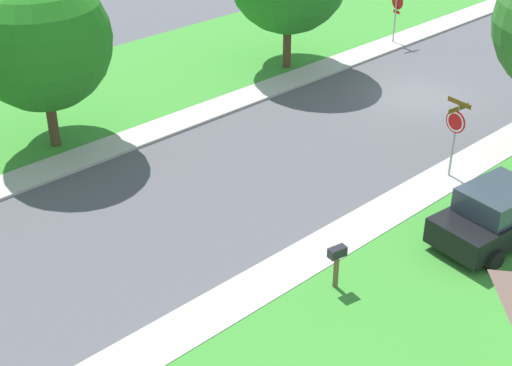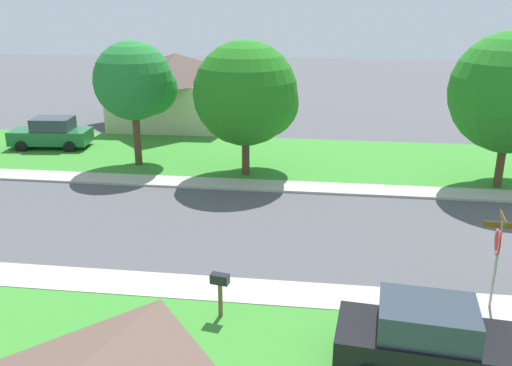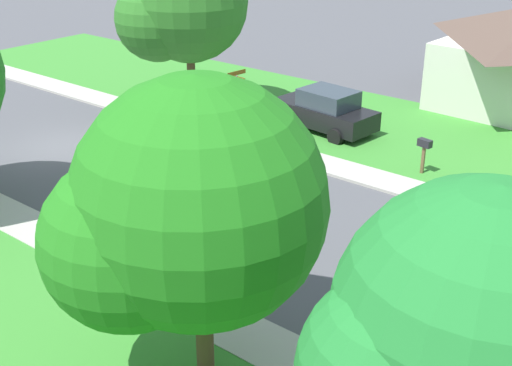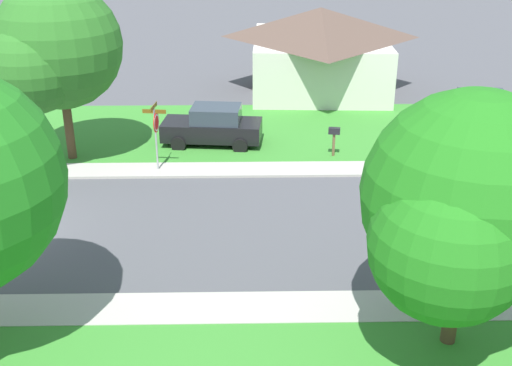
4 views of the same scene
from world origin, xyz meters
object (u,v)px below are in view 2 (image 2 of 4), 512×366
at_px(house_right_setback, 177,87).
at_px(tree_sidewalk_near, 250,96).
at_px(stop_sign_far_corner, 498,247).
at_px(tree_sidewalk_far, 138,83).
at_px(car_black_near_corner, 432,341).
at_px(car_green_across_road, 51,133).
at_px(mailbox, 220,285).

bearing_deg(house_right_setback, tree_sidewalk_near, -149.21).
bearing_deg(stop_sign_far_corner, tree_sidewalk_far, 49.06).
distance_m(car_black_near_corner, house_right_setback, 28.13).
height_order(tree_sidewalk_far, house_right_setback, tree_sidewalk_far).
relative_size(tree_sidewalk_far, house_right_setback, 0.67).
distance_m(tree_sidewalk_near, house_right_setback, 12.85).
height_order(car_black_near_corner, house_right_setback, house_right_setback).
xyz_separation_m(car_black_near_corner, car_green_across_road, (17.36, 17.79, 0.00)).
height_order(car_black_near_corner, tree_sidewalk_far, tree_sidewalk_far).
height_order(tree_sidewalk_near, house_right_setback, tree_sidewalk_near).
distance_m(stop_sign_far_corner, house_right_setback, 26.53).
xyz_separation_m(car_green_across_road, tree_sidewalk_near, (-3.25, -11.70, 2.91)).
xyz_separation_m(car_green_across_road, mailbox, (-15.76, -12.69, 0.14)).
bearing_deg(tree_sidewalk_near, car_green_across_road, 74.49).
bearing_deg(mailbox, car_black_near_corner, -107.48).
bearing_deg(house_right_setback, mailbox, -162.21).
relative_size(car_green_across_road, tree_sidewalk_far, 0.72).
xyz_separation_m(tree_sidewalk_near, house_right_setback, (10.98, 6.54, -1.41)).
relative_size(stop_sign_far_corner, car_black_near_corner, 0.62).
bearing_deg(tree_sidewalk_near, car_black_near_corner, -156.67).
height_order(tree_sidewalk_near, mailbox, tree_sidewalk_near).
bearing_deg(mailbox, house_right_setback, 17.79).
xyz_separation_m(house_right_setback, mailbox, (-23.49, -7.54, -1.37)).
bearing_deg(house_right_setback, stop_sign_far_corner, -146.39).
bearing_deg(house_right_setback, car_green_across_road, 146.28).
xyz_separation_m(stop_sign_far_corner, tree_sidewalk_far, (11.94, 13.77, 2.27)).
distance_m(stop_sign_far_corner, tree_sidewalk_far, 18.37).
relative_size(tree_sidewalk_far, mailbox, 4.73).
bearing_deg(mailbox, stop_sign_far_corner, -78.96).
bearing_deg(tree_sidewalk_far, tree_sidewalk_near, -98.37).
height_order(tree_sidewalk_far, mailbox, tree_sidewalk_far).
height_order(stop_sign_far_corner, car_black_near_corner, stop_sign_far_corner).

